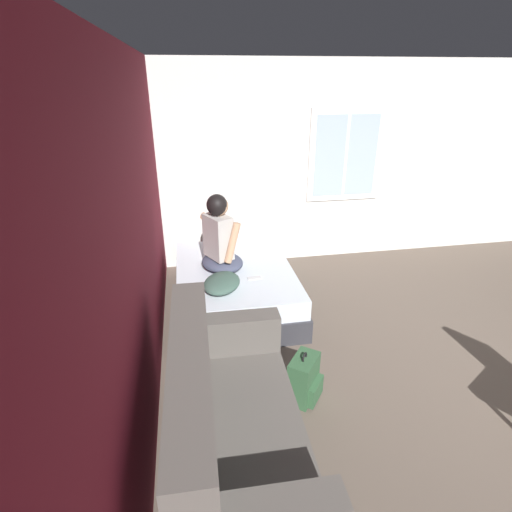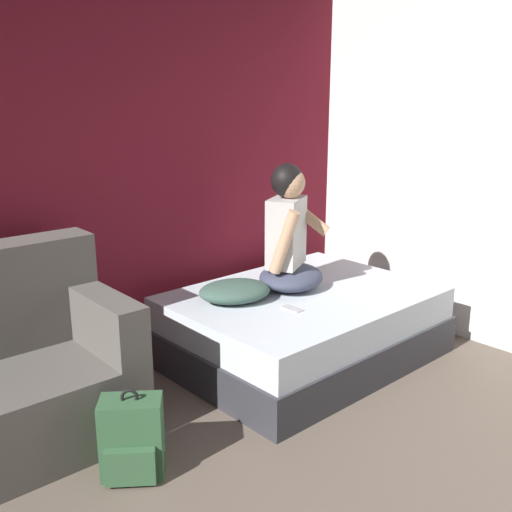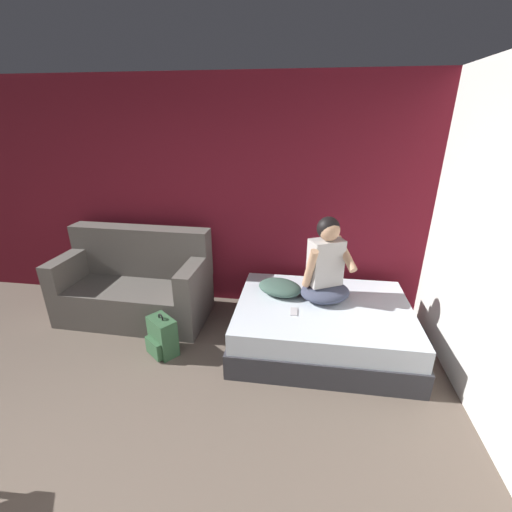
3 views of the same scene
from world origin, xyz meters
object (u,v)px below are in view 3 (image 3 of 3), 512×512
(backpack, at_px, (162,337))
(throw_pillow, at_px, (280,287))
(bed, at_px, (322,325))
(couch, at_px, (137,285))
(person_seated, at_px, (326,267))
(cell_phone, at_px, (294,312))

(backpack, height_order, throw_pillow, throw_pillow)
(bed, height_order, couch, couch)
(bed, distance_m, couch, 2.21)
(person_seated, height_order, backpack, person_seated)
(bed, relative_size, backpack, 3.92)
(couch, xyz_separation_m, backpack, (0.58, -0.69, -0.20))
(couch, distance_m, throw_pillow, 1.73)
(person_seated, relative_size, throw_pillow, 1.82)
(couch, relative_size, backpack, 3.76)
(backpack, relative_size, cell_phone, 3.18)
(bed, height_order, cell_phone, cell_phone)
(bed, bearing_deg, person_seated, 88.53)
(throw_pillow, bearing_deg, bed, -21.88)
(backpack, relative_size, throw_pillow, 0.95)
(couch, distance_m, person_seated, 2.23)
(bed, xyz_separation_m, backpack, (-1.60, -0.38, -0.04))
(person_seated, bearing_deg, cell_phone, -131.97)
(backpack, distance_m, cell_phone, 1.35)
(person_seated, bearing_deg, bed, -91.47)
(bed, bearing_deg, throw_pillow, 158.12)
(bed, bearing_deg, backpack, -166.75)
(bed, xyz_separation_m, cell_phone, (-0.29, -0.18, 0.25))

